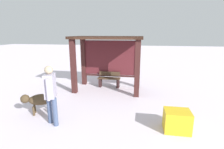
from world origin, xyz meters
The scene contains 6 objects.
ground_plane centered at (0.00, 0.00, 0.00)m, with size 60.00×60.00×0.00m, color white.
bus_shelter centered at (0.00, 0.17, 1.83)m, with size 3.21×1.76×2.53m.
bench_left_inside centered at (0.00, 0.40, 0.36)m, with size 1.11×0.36×0.77m.
person_walking centered at (-0.98, -3.41, 1.06)m, with size 0.42×0.63×1.79m.
dog centered at (-1.78, -2.87, 0.50)m, with size 1.08×0.66×0.72m.
grit_bin centered at (2.61, -3.14, 0.30)m, with size 0.70×0.56×0.60m, color yellow.
Camera 1 is at (1.56, -7.62, 2.68)m, focal length 26.98 mm.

